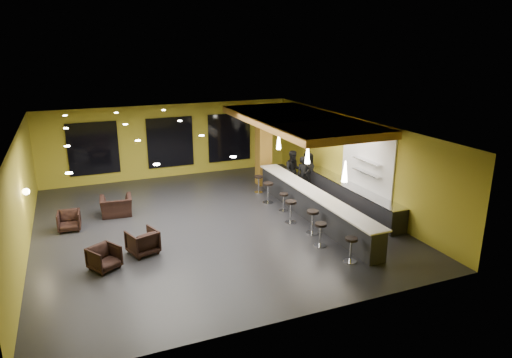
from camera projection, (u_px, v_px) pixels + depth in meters
name	position (u px, v px, depth m)	size (l,w,h in m)	color
floor	(211.00, 224.00, 16.65)	(12.00, 13.00, 0.10)	black
ceiling	(208.00, 127.00, 15.60)	(12.00, 13.00, 0.10)	black
wall_back	(170.00, 141.00, 21.92)	(12.00, 0.10, 3.50)	#9F9223
wall_front	(293.00, 254.00, 10.34)	(12.00, 0.10, 3.50)	#9F9223
wall_left	(19.00, 199.00, 13.92)	(0.10, 13.00, 3.50)	#9F9223
wall_right	(354.00, 160.00, 18.34)	(0.10, 13.00, 3.50)	#9F9223
wood_soffit	(298.00, 120.00, 18.00)	(3.60, 8.00, 0.28)	#AE7533
window_left	(93.00, 149.00, 20.56)	(2.20, 0.06, 2.40)	black
window_center	(170.00, 142.00, 21.84)	(2.20, 0.06, 2.40)	black
window_right	(229.00, 137.00, 22.93)	(2.20, 0.06, 2.40)	black
tile_backsplash	(367.00, 160.00, 17.35)	(0.06, 3.20, 2.40)	white
bar_counter	(312.00, 205.00, 16.94)	(0.60, 8.00, 1.00)	black
bar_top	(313.00, 192.00, 16.79)	(0.78, 8.10, 0.05)	silver
prep_counter	(350.00, 196.00, 18.13)	(0.70, 6.00, 0.86)	black
prep_top	(351.00, 186.00, 18.00)	(0.72, 6.00, 0.03)	silver
wall_shelf_lower	(366.00, 172.00, 17.23)	(0.30, 1.50, 0.03)	silver
wall_shelf_upper	(367.00, 161.00, 17.10)	(0.30, 1.50, 0.03)	silver
column	(264.00, 147.00, 20.64)	(0.60, 0.60, 3.50)	brown
wall_sconce	(26.00, 192.00, 14.41)	(0.22, 0.22, 0.22)	#FFE5B2
pendant_0	(345.00, 171.00, 14.63)	(0.20, 0.20, 0.70)	white
pendant_1	(308.00, 154.00, 16.84)	(0.20, 0.20, 0.70)	white
pendant_2	(279.00, 141.00, 19.05)	(0.20, 0.20, 0.70)	white
staff_a	(303.00, 175.00, 19.76)	(0.58, 0.38, 1.59)	black
staff_b	(293.00, 171.00, 19.97)	(0.88, 0.68, 1.81)	black
staff_c	(308.00, 170.00, 20.36)	(0.80, 0.52, 1.65)	black
armchair_a	(104.00, 258.00, 13.19)	(0.75, 0.77, 0.70)	black
armchair_b	(143.00, 242.00, 14.16)	(0.83, 0.85, 0.77)	black
armchair_c	(69.00, 221.00, 15.91)	(0.74, 0.76, 0.69)	black
armchair_d	(116.00, 206.00, 17.25)	(1.15, 1.00, 0.74)	black
bar_stool_0	(351.00, 247.00, 13.57)	(0.40, 0.40, 0.78)	silver
bar_stool_1	(320.00, 231.00, 14.63)	(0.40, 0.40, 0.79)	silver
bar_stool_2	(313.00, 219.00, 15.56)	(0.42, 0.42, 0.84)	silver
bar_stool_3	(291.00, 209.00, 16.49)	(0.43, 0.43, 0.84)	silver
bar_stool_4	(284.00, 200.00, 17.67)	(0.36, 0.36, 0.72)	silver
bar_stool_5	(268.00, 190.00, 18.52)	(0.44, 0.44, 0.86)	silver
bar_stool_6	(259.00, 182.00, 19.79)	(0.39, 0.39, 0.77)	silver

